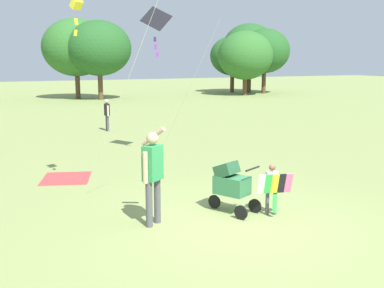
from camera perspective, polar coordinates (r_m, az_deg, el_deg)
ground_plane at (r=8.84m, az=5.76°, el=-9.80°), size 120.00×120.00×0.00m
treeline_distant at (r=37.00m, az=-9.88°, el=11.28°), size 42.02×7.40×6.56m
child_with_butterfly_kite at (r=9.31m, az=9.66°, el=-4.91°), size 0.70×0.43×1.02m
person_adult_flyer at (r=8.60m, az=-4.79°, el=-3.09°), size 0.53×0.69×1.81m
stroller at (r=9.40m, az=4.73°, el=-4.67°), size 0.83×1.10×1.03m
kite_adult_black at (r=10.62m, az=-13.68°, el=16.43°), size 1.14×2.52×4.54m
kite_orange_delta at (r=14.23m, az=-4.18°, el=14.26°), size 0.91×3.42×4.56m
person_couple_left at (r=20.21m, az=-10.22°, el=3.78°), size 0.19×0.43×1.35m
picnic_blanket at (r=12.53m, az=-14.94°, el=-4.01°), size 1.52×1.62×0.02m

